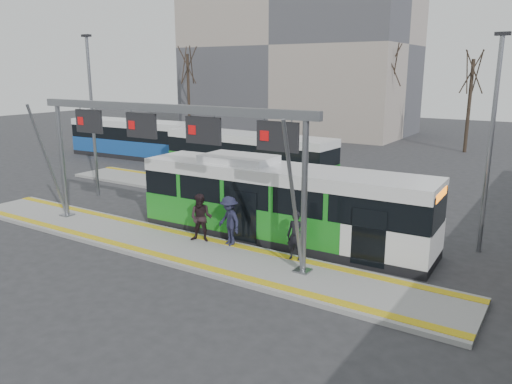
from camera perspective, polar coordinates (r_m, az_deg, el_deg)
ground at (r=19.35m, az=-9.77°, el=-6.21°), size 120.00×120.00×0.00m
platform_main at (r=19.33m, az=-9.77°, el=-6.01°), size 22.00×3.00×0.15m
platform_second at (r=27.68m, az=-4.75°, el=0.17°), size 20.00×3.00×0.15m
tactile_main at (r=19.30m, az=-9.78°, el=-5.77°), size 22.00×2.65×0.02m
tactile_second at (r=28.55m, az=-3.35°, el=0.78°), size 20.00×0.35×0.02m
gantry at (r=18.78m, az=-10.56°, el=6.66°), size 13.00×1.68×5.20m
apartment_block at (r=56.02m, az=4.77°, el=16.39°), size 24.50×12.50×18.40m
hero_bus at (r=19.47m, az=2.83°, el=-1.34°), size 11.85×2.93×3.24m
bg_bus_green at (r=30.58m, az=-0.94°, el=4.03°), size 11.45×3.13×2.83m
bg_bus_blue at (r=39.70m, az=-13.76°, el=5.89°), size 11.04×3.03×2.85m
passenger_a at (r=17.22m, az=4.56°, el=-5.03°), size 0.68×0.49×1.72m
passenger_b at (r=19.11m, az=-6.29°, el=-2.96°), size 1.09×0.97×1.85m
passenger_c at (r=18.62m, az=-3.09°, el=-3.31°), size 1.38×1.08×1.87m
tree_left at (r=47.14m, az=15.17°, el=13.78°), size 1.40×1.40×9.20m
tree_mid at (r=44.23m, az=23.49°, el=12.42°), size 1.40×1.40×8.43m
tree_far at (r=53.13m, az=-7.81°, el=14.13°), size 1.40×1.40×9.29m
lamp_west at (r=27.38m, az=-18.21°, el=8.54°), size 0.50×0.25×8.29m
lamp_east at (r=19.47m, az=25.26°, el=5.35°), size 0.50×0.25×7.79m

